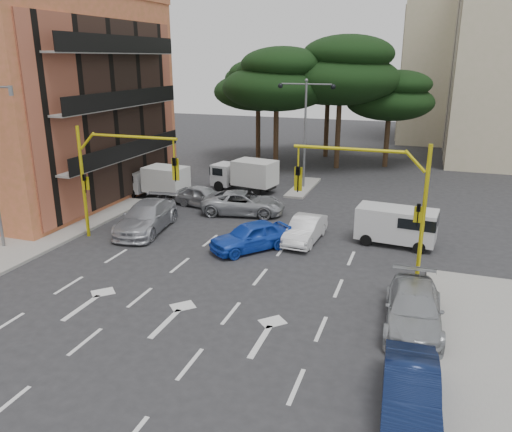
{
  "coord_description": "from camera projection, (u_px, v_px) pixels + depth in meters",
  "views": [
    {
      "loc": [
        8.48,
        -19.27,
        9.34
      ],
      "look_at": [
        0.53,
        3.66,
        1.6
      ],
      "focal_mm": 35.0,
      "sensor_mm": 36.0,
      "label": 1
    }
  ],
  "objects": [
    {
      "name": "signal_mast_right",
      "position": [
        382.0,
        191.0,
        21.32
      ],
      "size": [
        5.79,
        0.37,
        6.0
      ],
      "color": "yellow",
      "rests_on": "ground"
    },
    {
      "name": "car_navy_parked",
      "position": [
        410.0,
        392.0,
        13.51
      ],
      "size": [
        1.73,
        4.29,
        1.39
      ],
      "primitive_type": "imported",
      "rotation": [
        0.0,
        0.0,
        0.06
      ],
      "color": "#0B1639",
      "rests_on": "ground"
    },
    {
      "name": "pine_right",
      "position": [
        391.0,
        95.0,
        42.73
      ],
      "size": [
        7.49,
        7.49,
        8.37
      ],
      "color": "#382616",
      "rests_on": "ground"
    },
    {
      "name": "car_silver_cross_b",
      "position": [
        204.0,
        197.0,
        32.47
      ],
      "size": [
        4.28,
        2.48,
        1.37
      ],
      "primitive_type": "imported",
      "rotation": [
        0.0,
        0.0,
        1.34
      ],
      "color": "#A2A5AB",
      "rests_on": "ground"
    },
    {
      "name": "car_silver_parked",
      "position": [
        414.0,
        309.0,
        17.92
      ],
      "size": [
        2.24,
        4.99,
        1.42
      ],
      "primitive_type": "imported",
      "rotation": [
        0.0,
        0.0,
        0.05
      ],
      "color": "#999DA1",
      "rests_on": "ground"
    },
    {
      "name": "signal_mast_left",
      "position": [
        110.0,
        169.0,
        25.57
      ],
      "size": [
        5.79,
        0.37,
        6.0
      ],
      "color": "yellow",
      "rests_on": "ground"
    },
    {
      "name": "box_truck_a",
      "position": [
        156.0,
        182.0,
        34.38
      ],
      "size": [
        4.76,
        2.35,
        2.26
      ],
      "primitive_type": null,
      "rotation": [
        0.0,
        0.0,
        1.48
      ],
      "color": "silver",
      "rests_on": "ground"
    },
    {
      "name": "apartment_beige_far",
      "position": [
        478.0,
        67.0,
        55.86
      ],
      "size": [
        16.2,
        12.15,
        16.7
      ],
      "color": "beige",
      "rests_on": "ground"
    },
    {
      "name": "car_silver_wagon",
      "position": [
        146.0,
        217.0,
        27.95
      ],
      "size": [
        2.96,
        5.73,
        1.59
      ],
      "primitive_type": "imported",
      "rotation": [
        0.0,
        0.0,
        0.14
      ],
      "color": "#B0B1B8",
      "rests_on": "ground"
    },
    {
      "name": "box_truck_b",
      "position": [
        244.0,
        176.0,
        36.01
      ],
      "size": [
        5.1,
        2.87,
        2.36
      ],
      "primitive_type": null,
      "rotation": [
        0.0,
        0.0,
        1.39
      ],
      "color": "silver",
      "rests_on": "ground"
    },
    {
      "name": "pine_back",
      "position": [
        329.0,
        77.0,
        46.88
      ],
      "size": [
        9.15,
        9.15,
        10.23
      ],
      "color": "#382616",
      "rests_on": "ground"
    },
    {
      "name": "car_white_hatch",
      "position": [
        305.0,
        229.0,
        26.32
      ],
      "size": [
        1.64,
        4.1,
        1.32
      ],
      "primitive_type": "imported",
      "rotation": [
        0.0,
        0.0,
        -0.06
      ],
      "color": "silver",
      "rests_on": "ground"
    },
    {
      "name": "van_white",
      "position": [
        396.0,
        226.0,
        25.82
      ],
      "size": [
        4.13,
        2.16,
        1.99
      ],
      "primitive_type": null,
      "rotation": [
        0.0,
        0.0,
        -1.66
      ],
      "color": "silver",
      "rests_on": "ground"
    },
    {
      "name": "median_strip",
      "position": [
        303.0,
        187.0,
        37.21
      ],
      "size": [
        1.4,
        6.0,
        0.15
      ],
      "primitive_type": "cube",
      "color": "gray",
      "rests_on": "ground"
    },
    {
      "name": "car_blue_compact",
      "position": [
        251.0,
        236.0,
        25.16
      ],
      "size": [
        4.07,
        4.41,
        1.46
      ],
      "primitive_type": "imported",
      "rotation": [
        0.0,
        0.0,
        -0.69
      ],
      "color": "blue",
      "rests_on": "ground"
    },
    {
      "name": "pine_left_far",
      "position": [
        259.0,
        85.0,
        46.27
      ],
      "size": [
        8.32,
        8.32,
        9.3
      ],
      "color": "#382616",
      "rests_on": "ground"
    },
    {
      "name": "ground",
      "position": [
        219.0,
        271.0,
        22.83
      ],
      "size": [
        120.0,
        120.0,
        0.0
      ],
      "primitive_type": "plane",
      "color": "#28282B",
      "rests_on": "ground"
    },
    {
      "name": "pine_center",
      "position": [
        342.0,
        70.0,
        41.55
      ],
      "size": [
        9.98,
        9.98,
        11.16
      ],
      "color": "#382616",
      "rests_on": "ground"
    },
    {
      "name": "car_silver_cross_a",
      "position": [
        243.0,
        203.0,
        30.95
      ],
      "size": [
        5.47,
        3.25,
        1.43
      ],
      "primitive_type": "imported",
      "rotation": [
        0.0,
        0.0,
        1.75
      ],
      "color": "#A3A6AB",
      "rests_on": "ground"
    },
    {
      "name": "street_lamp_center",
      "position": [
        306.0,
        115.0,
        35.59
      ],
      "size": [
        4.16,
        0.36,
        7.77
      ],
      "color": "slate",
      "rests_on": "median_strip"
    },
    {
      "name": "pine_left_near",
      "position": [
        277.0,
        79.0,
        41.52
      ],
      "size": [
        9.15,
        9.15,
        10.23
      ],
      "color": "#382616",
      "rests_on": "ground"
    },
    {
      "name": "apartment_orange",
      "position": [
        18.0,
        96.0,
        33.56
      ],
      "size": [
        15.19,
        16.15,
        13.7
      ],
      "color": "#AB6635",
      "rests_on": "ground"
    }
  ]
}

